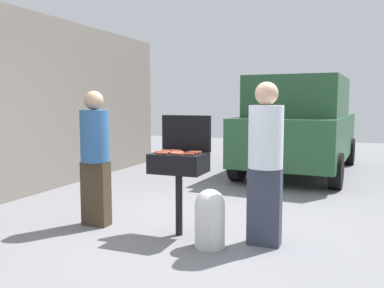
{
  "coord_description": "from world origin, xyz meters",
  "views": [
    {
      "loc": [
        1.79,
        -4.4,
        1.53
      ],
      "look_at": [
        -0.07,
        0.32,
        1.0
      ],
      "focal_mm": 38.59,
      "sensor_mm": 36.0,
      "label": 1
    }
  ],
  "objects_px": {
    "hot_dog_8": "(168,151)",
    "hot_dog_4": "(192,153)",
    "bbq_grill": "(179,166)",
    "hot_dog_13": "(188,154)",
    "propane_tank": "(210,217)",
    "parked_minivan": "(300,125)",
    "hot_dog_9": "(171,153)",
    "hot_dog_7": "(161,152)",
    "person_right": "(265,158)",
    "hot_dog_0": "(179,153)",
    "hot_dog_14": "(162,153)",
    "hot_dog_3": "(177,154)",
    "hot_dog_11": "(196,152)",
    "hot_dog_10": "(195,152)",
    "person_left": "(95,153)",
    "hot_dog_2": "(177,151)",
    "hot_dog_5": "(176,153)",
    "hot_dog_12": "(176,151)",
    "hot_dog_1": "(179,152)",
    "hot_dog_6": "(166,151)"
  },
  "relations": [
    {
      "from": "hot_dog_2",
      "to": "hot_dog_7",
      "type": "height_order",
      "value": "same"
    },
    {
      "from": "hot_dog_8",
      "to": "propane_tank",
      "type": "distance_m",
      "value": 0.95
    },
    {
      "from": "hot_dog_1",
      "to": "person_left",
      "type": "xyz_separation_m",
      "value": [
        -1.11,
        -0.01,
        -0.06
      ]
    },
    {
      "from": "parked_minivan",
      "to": "hot_dog_4",
      "type": "bearing_deg",
      "value": 86.45
    },
    {
      "from": "hot_dog_2",
      "to": "hot_dog_5",
      "type": "bearing_deg",
      "value": -68.77
    },
    {
      "from": "hot_dog_3",
      "to": "hot_dog_11",
      "type": "distance_m",
      "value": 0.27
    },
    {
      "from": "hot_dog_7",
      "to": "person_left",
      "type": "bearing_deg",
      "value": 177.35
    },
    {
      "from": "hot_dog_7",
      "to": "person_right",
      "type": "height_order",
      "value": "person_right"
    },
    {
      "from": "hot_dog_2",
      "to": "hot_dog_11",
      "type": "relative_size",
      "value": 1.0
    },
    {
      "from": "hot_dog_2",
      "to": "hot_dog_9",
      "type": "relative_size",
      "value": 1.0
    },
    {
      "from": "bbq_grill",
      "to": "hot_dog_1",
      "type": "xyz_separation_m",
      "value": [
        0.01,
        -0.02,
        0.16
      ]
    },
    {
      "from": "bbq_grill",
      "to": "hot_dog_4",
      "type": "distance_m",
      "value": 0.22
    },
    {
      "from": "hot_dog_12",
      "to": "bbq_grill",
      "type": "bearing_deg",
      "value": -52.77
    },
    {
      "from": "hot_dog_6",
      "to": "person_right",
      "type": "xyz_separation_m",
      "value": [
        1.13,
        0.04,
        -0.02
      ]
    },
    {
      "from": "hot_dog_1",
      "to": "hot_dog_2",
      "type": "distance_m",
      "value": 0.1
    },
    {
      "from": "hot_dog_7",
      "to": "parked_minivan",
      "type": "relative_size",
      "value": 0.03
    },
    {
      "from": "person_right",
      "to": "hot_dog_8",
      "type": "bearing_deg",
      "value": 1.27
    },
    {
      "from": "hot_dog_8",
      "to": "hot_dog_9",
      "type": "height_order",
      "value": "same"
    },
    {
      "from": "hot_dog_7",
      "to": "hot_dog_12",
      "type": "distance_m",
      "value": 0.21
    },
    {
      "from": "hot_dog_10",
      "to": "hot_dog_11",
      "type": "distance_m",
      "value": 0.04
    },
    {
      "from": "hot_dog_3",
      "to": "hot_dog_12",
      "type": "xyz_separation_m",
      "value": [
        -0.14,
        0.27,
        0.0
      ]
    },
    {
      "from": "hot_dog_3",
      "to": "hot_dog_7",
      "type": "bearing_deg",
      "value": 160.49
    },
    {
      "from": "hot_dog_7",
      "to": "hot_dog_9",
      "type": "bearing_deg",
      "value": -5.83
    },
    {
      "from": "hot_dog_5",
      "to": "hot_dog_7",
      "type": "bearing_deg",
      "value": 168.37
    },
    {
      "from": "hot_dog_10",
      "to": "hot_dog_9",
      "type": "bearing_deg",
      "value": -150.62
    },
    {
      "from": "hot_dog_3",
      "to": "hot_dog_8",
      "type": "xyz_separation_m",
      "value": [
        -0.22,
        0.24,
        0.0
      ]
    },
    {
      "from": "person_right",
      "to": "person_left",
      "type": "bearing_deg",
      "value": 5.4
    },
    {
      "from": "hot_dog_9",
      "to": "hot_dog_8",
      "type": "bearing_deg",
      "value": 124.42
    },
    {
      "from": "hot_dog_0",
      "to": "hot_dog_13",
      "type": "height_order",
      "value": "same"
    },
    {
      "from": "hot_dog_10",
      "to": "propane_tank",
      "type": "distance_m",
      "value": 0.75
    },
    {
      "from": "hot_dog_4",
      "to": "hot_dog_8",
      "type": "xyz_separation_m",
      "value": [
        -0.34,
        0.08,
        0.0
      ]
    },
    {
      "from": "bbq_grill",
      "to": "hot_dog_3",
      "type": "bearing_deg",
      "value": -72.46
    },
    {
      "from": "bbq_grill",
      "to": "hot_dog_9",
      "type": "height_order",
      "value": "hot_dog_9"
    },
    {
      "from": "propane_tank",
      "to": "parked_minivan",
      "type": "height_order",
      "value": "parked_minivan"
    },
    {
      "from": "hot_dog_7",
      "to": "hot_dog_14",
      "type": "distance_m",
      "value": 0.1
    },
    {
      "from": "hot_dog_10",
      "to": "hot_dog_12",
      "type": "distance_m",
      "value": 0.27
    },
    {
      "from": "hot_dog_9",
      "to": "hot_dog_13",
      "type": "distance_m",
      "value": 0.23
    },
    {
      "from": "hot_dog_0",
      "to": "hot_dog_3",
      "type": "bearing_deg",
      "value": -73.82
    },
    {
      "from": "hot_dog_4",
      "to": "hot_dog_11",
      "type": "height_order",
      "value": "same"
    },
    {
      "from": "hot_dog_4",
      "to": "parked_minivan",
      "type": "distance_m",
      "value": 4.86
    },
    {
      "from": "hot_dog_6",
      "to": "hot_dog_10",
      "type": "distance_m",
      "value": 0.34
    },
    {
      "from": "hot_dog_0",
      "to": "hot_dog_14",
      "type": "relative_size",
      "value": 1.0
    },
    {
      "from": "hot_dog_8",
      "to": "hot_dog_4",
      "type": "bearing_deg",
      "value": -13.78
    },
    {
      "from": "hot_dog_11",
      "to": "propane_tank",
      "type": "relative_size",
      "value": 0.21
    },
    {
      "from": "parked_minivan",
      "to": "hot_dog_13",
      "type": "bearing_deg",
      "value": 86.65
    },
    {
      "from": "hot_dog_10",
      "to": "person_left",
      "type": "height_order",
      "value": "person_left"
    },
    {
      "from": "hot_dog_3",
      "to": "parked_minivan",
      "type": "relative_size",
      "value": 0.03
    },
    {
      "from": "bbq_grill",
      "to": "hot_dog_13",
      "type": "distance_m",
      "value": 0.25
    },
    {
      "from": "hot_dog_0",
      "to": "hot_dog_9",
      "type": "height_order",
      "value": "same"
    },
    {
      "from": "hot_dog_8",
      "to": "hot_dog_14",
      "type": "distance_m",
      "value": 0.25
    }
  ]
}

